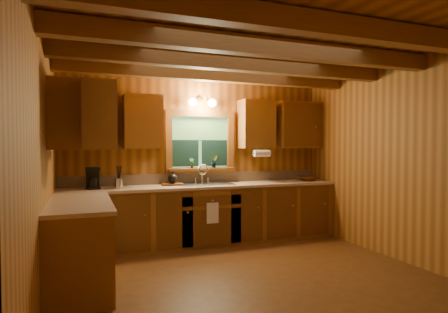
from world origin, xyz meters
The scene contains 20 objects.
room centered at (0.00, 0.00, 1.30)m, with size 4.20×4.20×4.20m.
ceiling_beams centered at (0.00, 0.00, 2.49)m, with size 4.20×2.54×0.18m.
base_cabinets centered at (-0.49, 1.28, 0.43)m, with size 4.20×2.22×0.86m.
countertop centered at (-0.48, 1.29, 0.88)m, with size 4.20×2.24×0.04m.
backsplash centered at (0.00, 1.89, 0.98)m, with size 4.20×0.02×0.16m, color tan.
dishwasher_panel centered at (-1.47, 0.68, 0.43)m, with size 0.02×0.60×0.80m, color white.
upper_cabinets centered at (-0.56, 1.42, 1.84)m, with size 4.19×1.77×0.78m.
window centered at (0.00, 1.87, 1.53)m, with size 1.12×0.08×1.00m.
window_sill centered at (0.00, 1.82, 1.12)m, with size 1.06×0.14×0.04m, color brown.
wall_sconce centered at (0.00, 1.75, 2.16)m, with size 0.45×0.21×0.17m.
paper_towel_roll centered at (0.92, 1.53, 1.37)m, with size 0.11×0.11×0.27m, color white.
dish_towel centered at (0.00, 1.26, 0.52)m, with size 0.18×0.01×0.30m, color white.
sink centered at (0.00, 1.60, 0.86)m, with size 0.82×0.48×0.43m.
coffee_maker centered at (-1.62, 1.61, 1.05)m, with size 0.17×0.21×0.30m.
utensil_crock centered at (-1.29, 1.53, 0.98)m, with size 0.11×0.11×0.32m.
cutting_board centered at (-0.49, 1.67, 0.91)m, with size 0.31×0.22×0.03m, color #593313.
teakettle centered at (-0.49, 1.67, 1.00)m, with size 0.14×0.14×0.18m.
wicker_basket centered at (1.79, 1.54, 0.94)m, with size 0.32×0.32×0.08m, color #48230C.
potted_plant_left centered at (-0.16, 1.81, 1.22)m, with size 0.09×0.06×0.16m, color #593313.
potted_plant_right centered at (0.22, 1.81, 1.24)m, with size 0.11×0.09×0.19m, color #593313.
Camera 1 is at (-1.75, -3.82, 1.50)m, focal length 30.06 mm.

